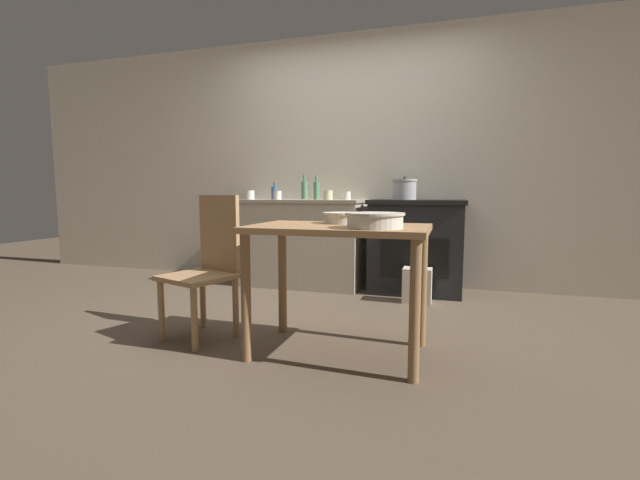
# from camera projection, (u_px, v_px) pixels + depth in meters

# --- Properties ---
(ground_plane) EXTENTS (14.00, 14.00, 0.00)m
(ground_plane) POSITION_uv_depth(u_px,v_px,m) (303.00, 324.00, 3.08)
(ground_plane) COLOR brown
(wall_back) EXTENTS (8.00, 0.07, 2.55)m
(wall_back) POSITION_uv_depth(u_px,v_px,m) (354.00, 161.00, 4.44)
(wall_back) COLOR beige
(wall_back) RESTS_ON ground_plane
(counter_cabinet) EXTENTS (1.29, 0.60, 0.88)m
(counter_cabinet) POSITION_uv_depth(u_px,v_px,m) (301.00, 242.00, 4.37)
(counter_cabinet) COLOR #B2A893
(counter_cabinet) RESTS_ON ground_plane
(stove) EXTENTS (0.88, 0.58, 0.88)m
(stove) POSITION_uv_depth(u_px,v_px,m) (416.00, 246.00, 4.04)
(stove) COLOR black
(stove) RESTS_ON ground_plane
(work_table) EXTENTS (1.02, 0.63, 0.76)m
(work_table) POSITION_uv_depth(u_px,v_px,m) (338.00, 247.00, 2.46)
(work_table) COLOR #997047
(work_table) RESTS_ON ground_plane
(chair) EXTENTS (0.51, 0.51, 0.93)m
(chair) POSITION_uv_depth(u_px,v_px,m) (207.00, 264.00, 2.80)
(chair) COLOR #A87F56
(chair) RESTS_ON ground_plane
(flour_sack) EXTENTS (0.24, 0.17, 0.30)m
(flour_sack) POSITION_uv_depth(u_px,v_px,m) (417.00, 285.00, 3.67)
(flour_sack) COLOR beige
(flour_sack) RESTS_ON ground_plane
(stock_pot) EXTENTS (0.23, 0.23, 0.22)m
(stock_pot) POSITION_uv_depth(u_px,v_px,m) (404.00, 189.00, 4.03)
(stock_pot) COLOR #A8A8AD
(stock_pot) RESTS_ON stove
(mixing_bowl_large) EXTENTS (0.31, 0.31, 0.08)m
(mixing_bowl_large) POSITION_uv_depth(u_px,v_px,m) (375.00, 220.00, 2.25)
(mixing_bowl_large) COLOR silver
(mixing_bowl_large) RESTS_ON work_table
(mixing_bowl_small) EXTENTS (0.25, 0.25, 0.07)m
(mixing_bowl_small) POSITION_uv_depth(u_px,v_px,m) (343.00, 217.00, 2.61)
(mixing_bowl_small) COLOR silver
(mixing_bowl_small) RESTS_ON work_table
(bottle_far_left) EXTENTS (0.07, 0.07, 0.18)m
(bottle_far_left) POSITION_uv_depth(u_px,v_px,m) (275.00, 193.00, 4.49)
(bottle_far_left) COLOR #3D5675
(bottle_far_left) RESTS_ON counter_cabinet
(bottle_left) EXTENTS (0.06, 0.06, 0.25)m
(bottle_left) POSITION_uv_depth(u_px,v_px,m) (304.00, 190.00, 4.45)
(bottle_left) COLOR #517F5B
(bottle_left) RESTS_ON counter_cabinet
(bottle_mid_left) EXTENTS (0.06, 0.06, 0.24)m
(bottle_mid_left) POSITION_uv_depth(u_px,v_px,m) (316.00, 190.00, 4.29)
(bottle_mid_left) COLOR #517F5B
(bottle_mid_left) RESTS_ON counter_cabinet
(cup_center_left) EXTENTS (0.09, 0.09, 0.09)m
(cup_center_left) POSITION_uv_depth(u_px,v_px,m) (250.00, 195.00, 4.35)
(cup_center_left) COLOR silver
(cup_center_left) RESTS_ON counter_cabinet
(cup_center) EXTENTS (0.09, 0.09, 0.09)m
(cup_center) POSITION_uv_depth(u_px,v_px,m) (328.00, 195.00, 4.12)
(cup_center) COLOR beige
(cup_center) RESTS_ON counter_cabinet
(cup_center_right) EXTENTS (0.08, 0.08, 0.08)m
(cup_center_right) POSITION_uv_depth(u_px,v_px,m) (277.00, 195.00, 4.19)
(cup_center_right) COLOR silver
(cup_center_right) RESTS_ON counter_cabinet
(cup_mid_right) EXTENTS (0.08, 0.08, 0.08)m
(cup_mid_right) POSITION_uv_depth(u_px,v_px,m) (347.00, 196.00, 4.15)
(cup_mid_right) COLOR silver
(cup_mid_right) RESTS_ON counter_cabinet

